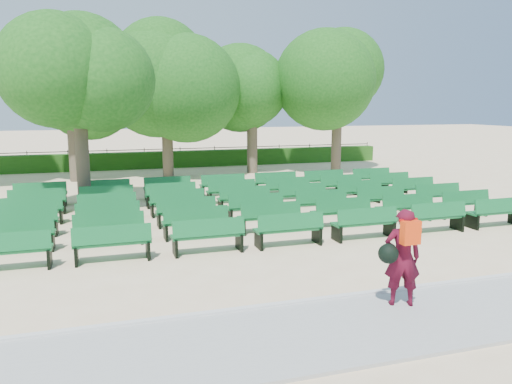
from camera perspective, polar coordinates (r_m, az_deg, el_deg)
ground at (r=14.74m, az=-3.62°, el=-3.71°), size 120.00×120.00×0.00m
paving at (r=8.12m, az=9.56°, el=-15.33°), size 30.00×2.20×0.06m
curb at (r=9.06m, az=6.19°, el=-12.34°), size 30.00×0.12×0.10m
hedge at (r=28.28m, az=-10.51°, el=3.66°), size 26.00×0.70×0.90m
fence at (r=28.72m, az=-10.58°, el=2.85°), size 26.00×0.10×1.02m
tree_line at (r=24.40m, az=-9.31°, el=1.65°), size 21.80×6.80×7.04m
bench_array at (r=15.86m, az=-0.89°, el=-2.38°), size 1.72×0.59×1.08m
tree_among at (r=17.37m, az=-19.67°, el=11.42°), size 4.10×4.10×5.96m
person at (r=8.91m, az=16.30°, el=-7.05°), size 0.84×0.59×1.69m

